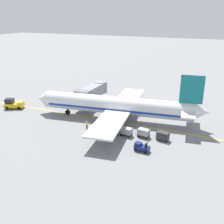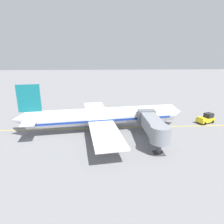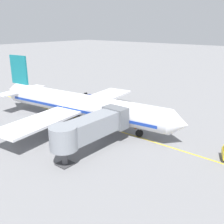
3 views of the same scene
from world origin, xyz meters
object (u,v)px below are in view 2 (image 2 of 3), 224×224
at_px(baggage_tug_lead, 103,117).
at_px(ground_crew_loader, 117,117).
at_px(pushback_tractor, 206,119).
at_px(jet_bridge, 153,125).
at_px(baggage_cart_front, 95,117).
at_px(baggage_tug_trailing, 70,114).
at_px(baggage_cart_tail_end, 57,119).
at_px(parked_airliner, 103,117).
at_px(baggage_cart_second_in_train, 84,117).
at_px(safety_cone_nose_left, 139,122).
at_px(baggage_cart_third_in_train, 72,119).
at_px(ground_crew_wing_walker, 92,121).

distance_m(baggage_tug_lead, ground_crew_loader, 3.68).
distance_m(pushback_tractor, baggage_tug_lead, 25.80).
height_order(jet_bridge, baggage_cart_front, jet_bridge).
bearing_deg(baggage_tug_trailing, baggage_cart_tail_end, -23.16).
bearing_deg(baggage_cart_tail_end, ground_crew_loader, 93.86).
xyz_separation_m(parked_airliner, baggage_cart_tail_end, (-5.62, -11.29, -2.24)).
height_order(baggage_cart_second_in_train, safety_cone_nose_left, baggage_cart_second_in_train).
distance_m(baggage_cart_third_in_train, safety_cone_nose_left, 16.90).
distance_m(baggage_tug_lead, baggage_tug_trailing, 9.85).
height_order(jet_bridge, baggage_cart_tail_end, jet_bridge).
xyz_separation_m(baggage_cart_third_in_train, safety_cone_nose_left, (1.90, 16.78, -0.66)).
relative_size(baggage_cart_second_in_train, baggage_cart_tail_end, 1.00).
bearing_deg(baggage_cart_second_in_train, baggage_tug_lead, 95.88).
relative_size(jet_bridge, baggage_cart_tail_end, 4.13).
relative_size(ground_crew_wing_walker, ground_crew_loader, 1.00).
height_order(pushback_tractor, ground_crew_wing_walker, pushback_tractor).
xyz_separation_m(baggage_tug_lead, baggage_cart_tail_end, (1.35, -11.29, 0.24)).
height_order(parked_airliner, baggage_cart_second_in_train, parked_airliner).
xyz_separation_m(baggage_tug_trailing, baggage_cart_front, (3.93, 7.07, 0.24)).
bearing_deg(ground_crew_loader, pushback_tractor, 80.98).
xyz_separation_m(parked_airliner, baggage_tug_trailing, (-10.97, -9.00, -2.47)).
bearing_deg(ground_crew_loader, safety_cone_nose_left, 62.79).
xyz_separation_m(baggage_tug_trailing, ground_crew_wing_walker, (7.09, 6.49, 0.24)).
xyz_separation_m(baggage_tug_trailing, baggage_cart_second_in_train, (4.47, 4.37, 0.24)).
relative_size(parked_airliner, ground_crew_loader, 22.09).
bearing_deg(baggage_cart_second_in_train, jet_bridge, 46.49).
height_order(baggage_tug_trailing, safety_cone_nose_left, baggage_tug_trailing).
height_order(baggage_cart_tail_end, ground_crew_wing_walker, ground_crew_wing_walker).
distance_m(pushback_tractor, safety_cone_nose_left, 16.50).
height_order(baggage_cart_front, safety_cone_nose_left, baggage_cart_front).
bearing_deg(baggage_cart_third_in_train, jet_bridge, 53.76).
distance_m(baggage_tug_trailing, baggage_cart_second_in_train, 6.26).
distance_m(baggage_cart_third_in_train, baggage_cart_tail_end, 3.56).
xyz_separation_m(baggage_cart_second_in_train, baggage_cart_third_in_train, (0.73, -3.10, 0.00)).
distance_m(jet_bridge, ground_crew_loader, 14.67).
bearing_deg(baggage_tug_trailing, safety_cone_nose_left, 68.51).
xyz_separation_m(baggage_tug_trailing, ground_crew_loader, (4.34, 12.66, 0.24)).
distance_m(baggage_tug_lead, baggage_cart_tail_end, 11.37).
bearing_deg(baggage_cart_third_in_train, parked_airliner, 53.30).
distance_m(baggage_tug_trailing, baggage_cart_tail_end, 5.82).
bearing_deg(baggage_tug_lead, baggage_tug_trailing, -113.94).
xyz_separation_m(pushback_tractor, baggage_cart_second_in_train, (-3.33, -30.14, -0.15)).
relative_size(baggage_cart_front, baggage_cart_second_in_train, 1.00).
distance_m(baggage_cart_front, baggage_cart_third_in_train, 5.93).
bearing_deg(parked_airliner, baggage_cart_third_in_train, -126.70).
distance_m(baggage_tug_lead, ground_crew_wing_walker, 3.99).
bearing_deg(baggage_tug_trailing, baggage_tug_lead, 66.06).
distance_m(parked_airliner, baggage_cart_third_in_train, 9.90).
bearing_deg(baggage_tug_lead, baggage_cart_third_in_train, -81.13).
relative_size(ground_crew_wing_walker, safety_cone_nose_left, 2.86).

